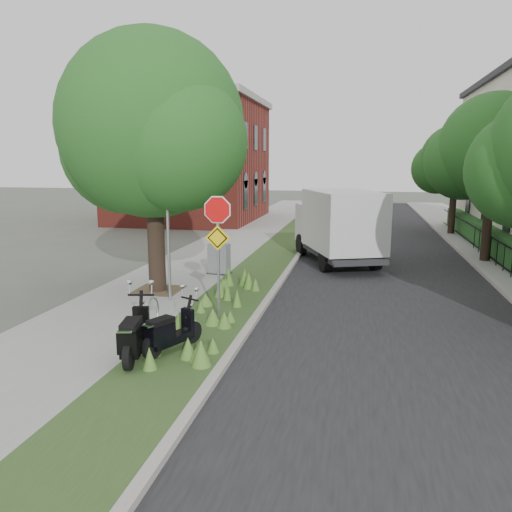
{
  "coord_description": "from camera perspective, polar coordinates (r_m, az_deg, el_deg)",
  "views": [
    {
      "loc": [
        2.06,
        -11.21,
        4.02
      ],
      "look_at": [
        -0.92,
        2.9,
        1.3
      ],
      "focal_mm": 35.0,
      "sensor_mm": 36.0,
      "label": 1
    }
  ],
  "objects": [
    {
      "name": "road",
      "position": [
        21.61,
        14.21,
        -0.35
      ],
      "size": [
        7.0,
        60.0,
        0.01
      ],
      "primitive_type": "cube",
      "color": "black",
      "rests_on": "ground"
    },
    {
      "name": "bike_hoop",
      "position": [
        12.15,
        -11.78,
        -6.41
      ],
      "size": [
        0.06,
        0.78,
        0.77
      ],
      "color": "#A5A8AD",
      "rests_on": "ground"
    },
    {
      "name": "brick_building",
      "position": [
        35.16,
        -7.4,
        10.92
      ],
      "size": [
        9.4,
        10.4,
        8.3
      ],
      "color": "maroon",
      "rests_on": "ground"
    },
    {
      "name": "street_tree_main",
      "position": [
        15.37,
        -11.97,
        13.38
      ],
      "size": [
        6.21,
        5.54,
        7.66
      ],
      "color": "black",
      "rests_on": "ground"
    },
    {
      "name": "bare_post",
      "position": [
        14.16,
        -10.01,
        2.81
      ],
      "size": [
        0.08,
        0.08,
        4.0
      ],
      "color": "#A5A8AD",
      "rests_on": "ground"
    },
    {
      "name": "verge",
      "position": [
        21.87,
        2.36,
        0.25
      ],
      "size": [
        2.0,
        60.0,
        0.12
      ],
      "primitive_type": "cube",
      "color": "#2C4A1F",
      "rests_on": "ground"
    },
    {
      "name": "fence_far",
      "position": [
        22.08,
        25.24,
        0.93
      ],
      "size": [
        0.04,
        24.0,
        1.0
      ],
      "color": "black",
      "rests_on": "ground"
    },
    {
      "name": "kerb_near",
      "position": [
        21.73,
        4.96,
        0.16
      ],
      "size": [
        0.2,
        60.0,
        0.13
      ],
      "primitive_type": "cube",
      "color": "#9E9991",
      "rests_on": "ground"
    },
    {
      "name": "box_truck",
      "position": [
        20.14,
        9.37,
        3.73
      ],
      "size": [
        3.97,
        5.91,
        2.5
      ],
      "color": "#262628",
      "rests_on": "ground"
    },
    {
      "name": "scooter_far",
      "position": [
        10.58,
        -10.19,
        -8.93
      ],
      "size": [
        0.83,
        1.54,
        0.78
      ],
      "color": "black",
      "rests_on": "ground"
    },
    {
      "name": "sidewalk_near",
      "position": [
        22.48,
        -4.57,
        0.51
      ],
      "size": [
        3.5,
        60.0,
        0.12
      ],
      "primitive_type": "cube",
      "color": "gray",
      "rests_on": "ground"
    },
    {
      "name": "utility_cabinet",
      "position": [
        17.7,
        -4.24,
        -0.39
      ],
      "size": [
        0.85,
        0.62,
        1.06
      ],
      "color": "#262628",
      "rests_on": "ground"
    },
    {
      "name": "far_tree_c",
      "position": [
        29.66,
        21.74,
        9.82
      ],
      "size": [
        4.37,
        3.89,
        5.93
      ],
      "color": "black",
      "rests_on": "ground"
    },
    {
      "name": "hedge_far",
      "position": [
        22.25,
        26.99,
        0.86
      ],
      "size": [
        1.0,
        24.0,
        1.1
      ],
      "primitive_type": "cube",
      "color": "#224D1B",
      "rests_on": "footpath_far"
    },
    {
      "name": "kerb_far",
      "position": [
        22.03,
        23.34,
        -0.54
      ],
      "size": [
        0.2,
        60.0,
        0.13
      ],
      "primitive_type": "cube",
      "color": "#9E9991",
      "rests_on": "ground"
    },
    {
      "name": "ground",
      "position": [
        12.09,
        1.44,
        -8.75
      ],
      "size": [
        120.0,
        120.0,
        0.0
      ],
      "primitive_type": "plane",
      "color": "#4C5147",
      "rests_on": "ground"
    },
    {
      "name": "far_tree_b",
      "position": [
        21.81,
        25.31,
        10.6
      ],
      "size": [
        4.83,
        4.31,
        6.56
      ],
      "color": "black",
      "rests_on": "ground"
    },
    {
      "name": "scooter_near",
      "position": [
        10.31,
        -13.8,
        -9.31
      ],
      "size": [
        0.64,
        1.84,
        0.89
      ],
      "color": "black",
      "rests_on": "ground"
    },
    {
      "name": "sign_assembly",
      "position": [
        12.41,
        -4.4,
        2.8
      ],
      "size": [
        0.94,
        0.08,
        3.22
      ],
      "color": "#A5A8AD",
      "rests_on": "ground"
    }
  ]
}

